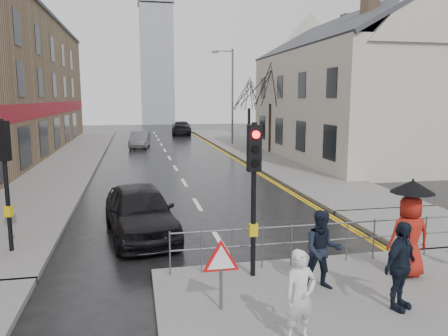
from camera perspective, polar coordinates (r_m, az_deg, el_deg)
name	(u,v)px	position (r m, az deg, el deg)	size (l,w,h in m)	color
ground	(246,286)	(9.87, 2.93, -15.09)	(120.00, 120.00, 0.00)	black
left_pavement	(74,156)	(32.23, -19.04, 1.53)	(4.00, 44.00, 0.14)	#605E5B
right_pavement	(247,148)	(35.06, 2.98, 2.59)	(4.00, 40.00, 0.14)	#605E5B
pavement_bridge_right	(423,226)	(15.16, 24.53, -6.92)	(4.00, 4.20, 0.14)	#605E5B
building_right_cream	(355,87)	(30.29, 16.79, 10.12)	(9.00, 16.40, 10.10)	#B9B0A2
church_tower	(157,66)	(70.98, -8.76, 13.01)	(5.00, 5.00, 18.00)	#95989D
traffic_signal_near_left	(254,173)	(9.38, 3.93, -0.63)	(0.28, 0.27, 3.40)	black
traffic_signal_far_left	(5,162)	(12.24, -26.72, 0.70)	(0.34, 0.33, 3.40)	black
guard_railing_front	(320,234)	(10.71, 12.41, -8.40)	(7.14, 0.04, 1.00)	#595B5E
warning_sign	(221,263)	(8.21, -0.39, -12.32)	(0.80, 0.07, 1.35)	#595B5E
street_lamp	(230,90)	(37.59, 0.85, 10.12)	(1.83, 0.25, 8.00)	#595B5E
tree_near	(271,83)	(32.25, 6.17, 11.00)	(2.40, 2.40, 6.58)	black
tree_far	(249,94)	(40.05, 3.31, 9.64)	(2.40, 2.40, 5.64)	black
pedestrian_a	(300,296)	(7.38, 9.94, -16.18)	(0.56, 0.37, 1.53)	silver
pedestrian_b	(323,250)	(9.30, 12.74, -10.43)	(0.81, 0.63, 1.66)	black
pedestrian_with_umbrella	(410,226)	(10.43, 23.12, -6.94)	(0.96, 0.96, 2.16)	#A21D12
pedestrian_d	(400,266)	(8.88, 22.05, -11.76)	(0.98, 0.41, 1.68)	black
car_parked	(140,211)	(13.12, -10.92, -5.52)	(1.81, 4.50, 1.53)	black
car_mid	(140,140)	(36.77, -10.94, 3.67)	(1.40, 4.03, 1.33)	#4F5054
car_far	(182,128)	(49.02, -5.57, 5.23)	(2.13, 5.25, 1.52)	black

